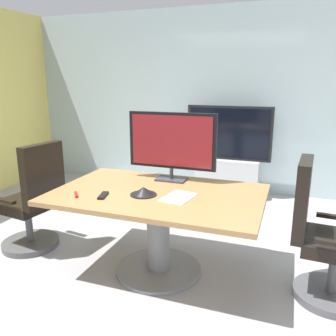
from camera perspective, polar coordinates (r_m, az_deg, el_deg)
ground_plane at (r=3.15m, az=-5.15°, el=-17.57°), size 7.11×7.11×0.00m
wall_back_glass_partition at (r=5.35m, az=7.53°, el=10.90°), size 6.11×0.10×2.69m
conference_table at (r=2.99m, az=-1.65°, el=-7.69°), size 1.75×1.12×0.74m
office_chair_left at (r=3.67m, az=-21.35°, el=-5.82°), size 0.62×0.60×1.09m
office_chair_right at (r=2.94m, az=24.19°, el=-11.16°), size 0.61×0.59×1.09m
tv_monitor at (r=3.19m, az=0.63°, el=4.23°), size 0.84×0.18×0.64m
wall_display_unit at (r=5.08m, az=9.82°, el=0.29°), size 1.20×0.36×1.31m
conference_phone at (r=2.85m, az=-4.09°, el=-3.88°), size 0.22×0.22×0.07m
remote_control at (r=2.86m, az=-10.68°, el=-4.48°), size 0.09×0.18×0.02m
whiteboard_marker at (r=2.92m, az=-14.95°, el=-4.28°), size 0.10×0.11×0.02m
paper_notepad at (r=2.78m, az=1.74°, el=-4.85°), size 0.26×0.33×0.01m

